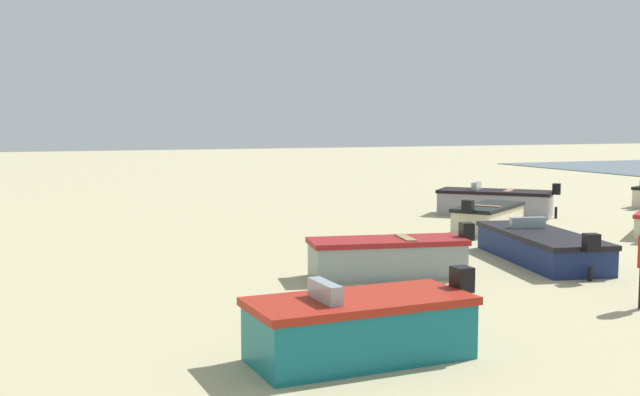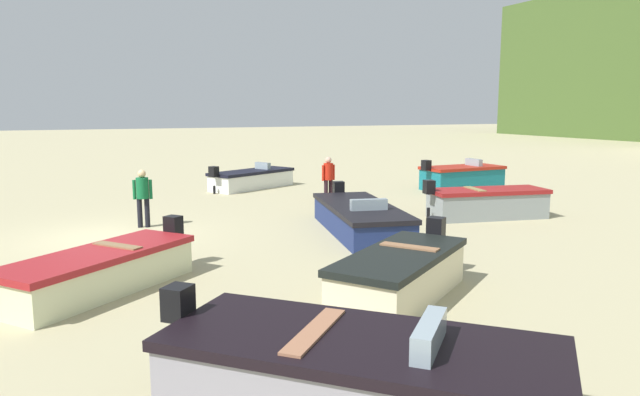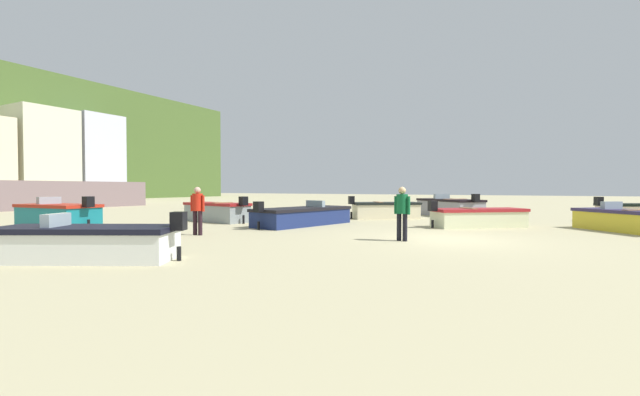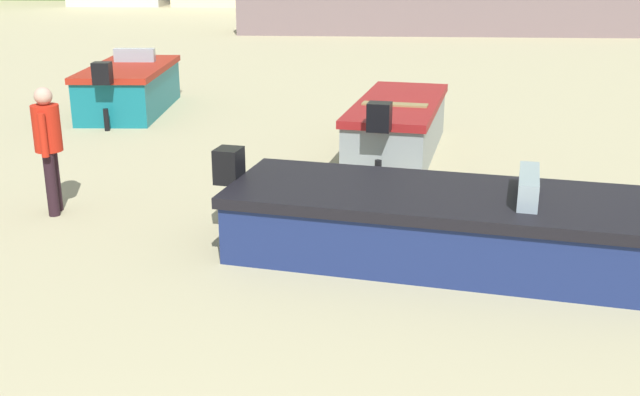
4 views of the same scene
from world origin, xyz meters
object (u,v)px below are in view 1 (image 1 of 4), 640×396
boat_grey_1 (388,257)px  boat_teal_8 (360,327)px  boat_grey_7 (495,203)px  boat_cream_6 (488,218)px  boat_navy_3 (541,246)px

boat_grey_1 → boat_teal_8: boat_teal_8 is taller
boat_grey_7 → boat_teal_8: (-14.39, 12.01, -0.00)m
boat_grey_1 → boat_teal_8: bearing=160.3°
boat_cream_6 → boat_teal_8: boat_teal_8 is taller
boat_grey_1 → boat_grey_7: 12.61m
boat_grey_1 → boat_cream_6: size_ratio=1.12×
boat_navy_3 → boat_cream_6: size_ratio=1.45×
boat_grey_1 → boat_grey_7: (8.95, -8.88, 0.04)m
boat_grey_1 → boat_navy_3: size_ratio=0.77×
boat_cream_6 → boat_teal_8: (-11.00, 9.48, 0.06)m
boat_grey_1 → boat_navy_3: 4.51m
boat_cream_6 → boat_teal_8: bearing=-77.3°
boat_navy_3 → boat_cream_6: bearing=82.0°
boat_navy_3 → boat_grey_7: (8.58, -4.38, 0.11)m
boat_grey_1 → boat_grey_7: bearing=-34.6°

